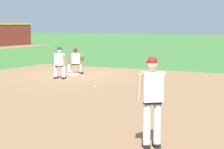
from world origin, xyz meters
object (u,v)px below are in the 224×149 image
baseball (95,87)px  pitcher (152,96)px  baserunner (59,62)px  first_base_bag (74,74)px  first_baseman (76,60)px

baseball → pitcher: 8.55m
baseball → baserunner: (1.60, 2.80, 0.76)m
baseball → pitcher: size_ratio=0.04×
first_base_bag → pitcher: size_ratio=0.20×
first_baseman → baserunner: baserunner is taller
first_base_bag → first_baseman: (0.42, 0.12, 0.69)m
first_base_bag → baserunner: bearing=-171.3°
baseball → baserunner: 3.31m
pitcher → baseball: bearing=38.2°
first_baseman → pitcher: bearing=-140.5°
first_base_bag → pitcher: 12.85m
pitcher → first_base_bag: bearing=40.3°
pitcher → baserunner: (8.27, 8.05, -0.27)m
baseball → pitcher: bearing=-141.8°
first_base_bag → baserunner: 1.70m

